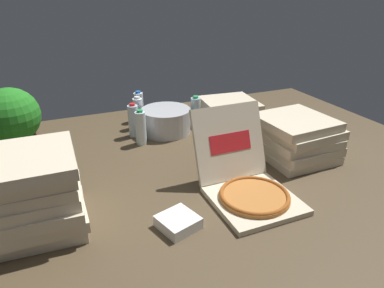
{
  "coord_description": "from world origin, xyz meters",
  "views": [
    {
      "loc": [
        -0.63,
        -1.51,
        0.95
      ],
      "look_at": [
        0.05,
        0.1,
        0.14
      ],
      "focal_mm": 32.64,
      "sensor_mm": 36.0,
      "label": 1
    }
  ],
  "objects_px": {
    "pizza_stack_right_mid": "(229,110)",
    "water_bottle_2": "(141,128)",
    "potted_plant": "(13,123)",
    "napkin_pile": "(178,222)",
    "pizza_stack_right_near": "(297,138)",
    "ice_bucket": "(166,121)",
    "open_pizza_box": "(247,181)",
    "pizza_stack_left_near": "(30,192)",
    "water_bottle_1": "(139,107)",
    "water_bottle_3": "(138,113)",
    "water_bottle_4": "(133,121)",
    "water_bottle_0": "(196,112)"
  },
  "relations": [
    {
      "from": "pizza_stack_right_mid",
      "to": "water_bottle_2",
      "type": "relative_size",
      "value": 1.87
    },
    {
      "from": "potted_plant",
      "to": "napkin_pile",
      "type": "xyz_separation_m",
      "value": [
        0.62,
        -0.93,
        -0.21
      ]
    },
    {
      "from": "pizza_stack_right_near",
      "to": "pizza_stack_right_mid",
      "type": "bearing_deg",
      "value": 94.36
    },
    {
      "from": "pizza_stack_right_mid",
      "to": "ice_bucket",
      "type": "xyz_separation_m",
      "value": [
        -0.52,
        -0.05,
        0.01
      ]
    },
    {
      "from": "ice_bucket",
      "to": "water_bottle_2",
      "type": "relative_size",
      "value": 1.46
    },
    {
      "from": "open_pizza_box",
      "to": "napkin_pile",
      "type": "relative_size",
      "value": 3.46
    },
    {
      "from": "pizza_stack_left_near",
      "to": "open_pizza_box",
      "type": "bearing_deg",
      "value": -8.4
    },
    {
      "from": "open_pizza_box",
      "to": "pizza_stack_right_near",
      "type": "bearing_deg",
      "value": 26.45
    },
    {
      "from": "water_bottle_2",
      "to": "open_pizza_box",
      "type": "bearing_deg",
      "value": -68.78
    },
    {
      "from": "water_bottle_1",
      "to": "napkin_pile",
      "type": "xyz_separation_m",
      "value": [
        -0.19,
        -1.3,
        -0.08
      ]
    },
    {
      "from": "pizza_stack_right_near",
      "to": "water_bottle_3",
      "type": "relative_size",
      "value": 1.85
    },
    {
      "from": "pizza_stack_right_near",
      "to": "napkin_pile",
      "type": "distance_m",
      "value": 0.95
    },
    {
      "from": "water_bottle_2",
      "to": "water_bottle_4",
      "type": "xyz_separation_m",
      "value": [
        -0.01,
        0.14,
        0.0
      ]
    },
    {
      "from": "water_bottle_0",
      "to": "pizza_stack_left_near",
      "type": "bearing_deg",
      "value": -144.3
    },
    {
      "from": "water_bottle_0",
      "to": "water_bottle_2",
      "type": "bearing_deg",
      "value": -163.39
    },
    {
      "from": "water_bottle_4",
      "to": "water_bottle_1",
      "type": "bearing_deg",
      "value": 67.27
    },
    {
      "from": "water_bottle_2",
      "to": "potted_plant",
      "type": "relative_size",
      "value": 0.53
    },
    {
      "from": "pizza_stack_left_near",
      "to": "water_bottle_3",
      "type": "xyz_separation_m",
      "value": [
        0.7,
        0.93,
        -0.06
      ]
    },
    {
      "from": "water_bottle_3",
      "to": "water_bottle_4",
      "type": "distance_m",
      "value": 0.15
    },
    {
      "from": "water_bottle_4",
      "to": "napkin_pile",
      "type": "bearing_deg",
      "value": -94.39
    },
    {
      "from": "pizza_stack_left_near",
      "to": "napkin_pile",
      "type": "distance_m",
      "value": 0.62
    },
    {
      "from": "open_pizza_box",
      "to": "water_bottle_3",
      "type": "distance_m",
      "value": 1.09
    },
    {
      "from": "water_bottle_1",
      "to": "water_bottle_4",
      "type": "distance_m",
      "value": 0.29
    },
    {
      "from": "napkin_pile",
      "to": "water_bottle_1",
      "type": "bearing_deg",
      "value": 81.65
    },
    {
      "from": "water_bottle_2",
      "to": "pizza_stack_left_near",
      "type": "bearing_deg",
      "value": -134.85
    },
    {
      "from": "water_bottle_0",
      "to": "water_bottle_4",
      "type": "distance_m",
      "value": 0.45
    },
    {
      "from": "water_bottle_3",
      "to": "napkin_pile",
      "type": "distance_m",
      "value": 1.18
    },
    {
      "from": "pizza_stack_right_near",
      "to": "water_bottle_3",
      "type": "height_order",
      "value": "pizza_stack_right_near"
    },
    {
      "from": "pizza_stack_left_near",
      "to": "napkin_pile",
      "type": "bearing_deg",
      "value": -23.65
    },
    {
      "from": "water_bottle_1",
      "to": "water_bottle_2",
      "type": "height_order",
      "value": "same"
    },
    {
      "from": "water_bottle_0",
      "to": "ice_bucket",
      "type": "bearing_deg",
      "value": -177.93
    },
    {
      "from": "pizza_stack_right_near",
      "to": "water_bottle_2",
      "type": "distance_m",
      "value": 0.96
    },
    {
      "from": "pizza_stack_right_near",
      "to": "water_bottle_2",
      "type": "bearing_deg",
      "value": 145.44
    },
    {
      "from": "open_pizza_box",
      "to": "ice_bucket",
      "type": "height_order",
      "value": "open_pizza_box"
    },
    {
      "from": "water_bottle_3",
      "to": "napkin_pile",
      "type": "relative_size",
      "value": 1.51
    },
    {
      "from": "pizza_stack_right_near",
      "to": "water_bottle_4",
      "type": "height_order",
      "value": "pizza_stack_right_near"
    },
    {
      "from": "ice_bucket",
      "to": "napkin_pile",
      "type": "relative_size",
      "value": 2.21
    },
    {
      "from": "pizza_stack_right_mid",
      "to": "napkin_pile",
      "type": "bearing_deg",
      "value": -127.82
    },
    {
      "from": "potted_plant",
      "to": "pizza_stack_right_near",
      "type": "bearing_deg",
      "value": -21.2
    },
    {
      "from": "pizza_stack_right_near",
      "to": "water_bottle_4",
      "type": "xyz_separation_m",
      "value": [
        -0.8,
        0.69,
        -0.01
      ]
    },
    {
      "from": "water_bottle_4",
      "to": "potted_plant",
      "type": "xyz_separation_m",
      "value": [
        -0.7,
        -0.1,
        0.13
      ]
    },
    {
      "from": "ice_bucket",
      "to": "pizza_stack_right_mid",
      "type": "bearing_deg",
      "value": 5.87
    },
    {
      "from": "pizza_stack_left_near",
      "to": "pizza_stack_right_mid",
      "type": "bearing_deg",
      "value": 30.83
    },
    {
      "from": "ice_bucket",
      "to": "napkin_pile",
      "type": "xyz_separation_m",
      "value": [
        -0.3,
        -1.01,
        -0.06
      ]
    },
    {
      "from": "water_bottle_2",
      "to": "water_bottle_4",
      "type": "bearing_deg",
      "value": 94.51
    },
    {
      "from": "ice_bucket",
      "to": "water_bottle_3",
      "type": "height_order",
      "value": "water_bottle_3"
    },
    {
      "from": "pizza_stack_left_near",
      "to": "water_bottle_3",
      "type": "distance_m",
      "value": 1.16
    },
    {
      "from": "pizza_stack_left_near",
      "to": "ice_bucket",
      "type": "distance_m",
      "value": 1.15
    },
    {
      "from": "water_bottle_2",
      "to": "potted_plant",
      "type": "distance_m",
      "value": 0.73
    },
    {
      "from": "water_bottle_1",
      "to": "napkin_pile",
      "type": "relative_size",
      "value": 1.51
    }
  ]
}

